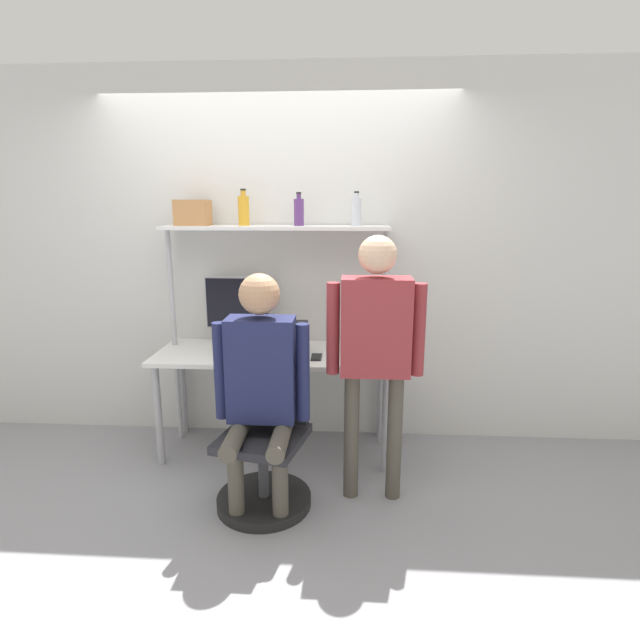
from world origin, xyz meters
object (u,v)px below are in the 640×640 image
(laptop, at_px, (285,346))
(storage_box, at_px, (193,213))
(bottle_purple, at_px, (299,212))
(bottle_amber, at_px, (244,210))
(monitor, at_px, (237,307))
(bottle_clear, at_px, (356,211))
(office_chair, at_px, (266,459))
(person_standing, at_px, (375,338))
(cell_phone, at_px, (316,357))
(person_seated, at_px, (261,376))

(laptop, xyz_separation_m, storage_box, (-0.65, 0.22, 0.89))
(bottle_purple, bearing_deg, laptop, -110.52)
(laptop, bearing_deg, bottle_amber, 143.04)
(monitor, distance_m, bottle_purple, 0.82)
(bottle_purple, relative_size, bottle_clear, 0.98)
(office_chair, distance_m, storage_box, 1.74)
(person_standing, xyz_separation_m, bottle_amber, (-0.89, 0.70, 0.70))
(bottle_amber, bearing_deg, cell_phone, -26.74)
(office_chair, relative_size, storage_box, 4.11)
(office_chair, height_order, bottle_purple, bottle_purple)
(laptop, bearing_deg, office_chair, -94.36)
(laptop, xyz_separation_m, person_seated, (-0.05, -0.62, 0.01))
(bottle_clear, distance_m, storage_box, 1.13)
(person_seated, xyz_separation_m, bottle_purple, (0.14, 0.84, 0.89))
(monitor, distance_m, person_standing, 1.21)
(cell_phone, distance_m, person_standing, 0.63)
(bottle_purple, relative_size, storage_box, 1.02)
(monitor, height_order, storage_box, storage_box)
(laptop, distance_m, bottle_purple, 0.93)
(cell_phone, relative_size, office_chair, 0.17)
(bottle_clear, bearing_deg, cell_phone, -134.36)
(bottle_purple, height_order, bottle_clear, bottle_clear)
(person_seated, distance_m, bottle_purple, 1.23)
(laptop, bearing_deg, bottle_clear, 25.18)
(office_chair, distance_m, person_seated, 0.54)
(cell_phone, relative_size, bottle_purple, 0.67)
(monitor, distance_m, bottle_amber, 0.69)
(monitor, bearing_deg, laptop, -34.73)
(bottle_clear, height_order, storage_box, bottle_clear)
(bottle_amber, distance_m, bottle_purple, 0.38)
(monitor, height_order, person_seated, person_seated)
(office_chair, xyz_separation_m, bottle_amber, (-0.25, 0.80, 1.44))
(monitor, relative_size, bottle_clear, 2.19)
(laptop, bearing_deg, person_seated, -94.92)
(monitor, xyz_separation_m, bottle_amber, (0.08, -0.04, 0.69))
(person_standing, relative_size, storage_box, 7.23)
(office_chair, bearing_deg, monitor, 111.69)
(bottle_amber, height_order, bottle_clear, bottle_amber)
(monitor, xyz_separation_m, office_chair, (0.33, -0.83, -0.75))
(person_standing, distance_m, bottle_purple, 1.11)
(person_seated, bearing_deg, laptop, 85.08)
(monitor, xyz_separation_m, laptop, (0.38, -0.26, -0.22))
(monitor, bearing_deg, storage_box, -172.44)
(bottle_amber, bearing_deg, person_seated, -73.85)
(person_seated, height_order, storage_box, storage_box)
(laptop, xyz_separation_m, person_standing, (0.59, -0.48, 0.20))
(laptop, bearing_deg, person_standing, -38.94)
(bottle_purple, xyz_separation_m, storage_box, (-0.74, 0.00, -0.01))
(cell_phone, height_order, bottle_purple, bottle_purple)
(laptop, distance_m, cell_phone, 0.23)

